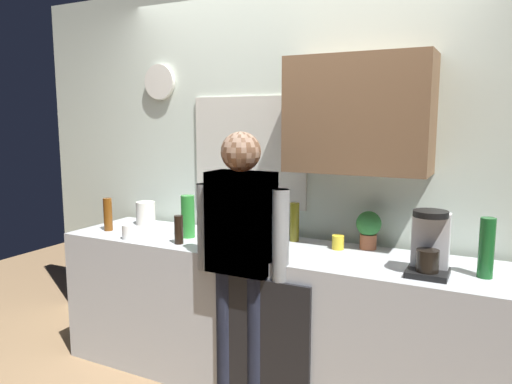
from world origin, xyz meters
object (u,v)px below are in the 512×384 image
(bottle_clear_soda, at_px, (188,216))
(storage_canister, at_px, (146,213))
(coffee_maker, at_px, (430,246))
(bottle_dark_sauce, at_px, (179,230))
(person_at_sink, at_px, (241,249))
(cup_yellow_cup, at_px, (338,242))
(bottle_olive_oil, at_px, (295,222))
(dish_soap, at_px, (279,227))
(bottle_amber_beer, at_px, (108,214))
(person_guest, at_px, (241,249))
(potted_plant, at_px, (369,227))
(cup_white_mug, at_px, (128,232))
(bottle_green_wine, at_px, (487,248))

(bottle_clear_soda, xyz_separation_m, storage_canister, (-0.51, 0.18, -0.05))
(coffee_maker, xyz_separation_m, bottle_dark_sauce, (-1.48, -0.08, -0.06))
(bottle_dark_sauce, distance_m, person_at_sink, 0.52)
(bottle_dark_sauce, height_order, cup_yellow_cup, bottle_dark_sauce)
(bottle_dark_sauce, bearing_deg, bottle_clear_soda, 105.83)
(bottle_olive_oil, distance_m, storage_canister, 1.18)
(bottle_dark_sauce, height_order, person_at_sink, person_at_sink)
(dish_soap, bearing_deg, bottle_amber_beer, -164.70)
(bottle_dark_sauce, relative_size, bottle_clear_soda, 0.64)
(coffee_maker, height_order, bottle_amber_beer, coffee_maker)
(bottle_dark_sauce, xyz_separation_m, bottle_olive_oil, (0.62, 0.39, 0.03))
(person_guest, bearing_deg, bottle_olive_oil, -112.35)
(potted_plant, bearing_deg, cup_white_mug, -161.90)
(bottle_dark_sauce, bearing_deg, cup_yellow_cup, 19.51)
(coffee_maker, relative_size, storage_canister, 1.94)
(coffee_maker, xyz_separation_m, dish_soap, (-0.97, 0.32, -0.07))
(potted_plant, bearing_deg, person_at_sink, -137.14)
(bottle_olive_oil, xyz_separation_m, potted_plant, (0.47, 0.03, 0.01))
(bottle_clear_soda, relative_size, potted_plant, 1.22)
(cup_white_mug, distance_m, storage_canister, 0.45)
(bottle_clear_soda, bearing_deg, bottle_olive_oil, 18.57)
(bottle_amber_beer, height_order, storage_canister, bottle_amber_beer)
(potted_plant, bearing_deg, person_guest, -137.14)
(coffee_maker, relative_size, cup_yellow_cup, 3.88)
(bottle_dark_sauce, bearing_deg, bottle_amber_beer, 173.41)
(coffee_maker, distance_m, cup_white_mug, 1.85)
(storage_canister, xyz_separation_m, person_at_sink, (1.07, -0.47, -0.03))
(storage_canister, bearing_deg, dish_soap, 2.24)
(storage_canister, relative_size, person_at_sink, 0.11)
(bottle_clear_soda, xyz_separation_m, person_at_sink, (0.56, -0.28, -0.08))
(bottle_olive_oil, height_order, cup_yellow_cup, bottle_olive_oil)
(person_at_sink, bearing_deg, potted_plant, 53.22)
(bottle_olive_oil, distance_m, person_at_sink, 0.52)
(coffee_maker, relative_size, person_guest, 0.21)
(person_guest, bearing_deg, cup_white_mug, -14.18)
(cup_yellow_cup, height_order, dish_soap, dish_soap)
(bottle_amber_beer, relative_size, cup_white_mug, 2.42)
(bottle_amber_beer, height_order, person_guest, person_guest)
(cup_yellow_cup, distance_m, storage_canister, 1.49)
(bottle_olive_oil, height_order, storage_canister, bottle_olive_oil)
(potted_plant, xyz_separation_m, person_at_sink, (-0.58, -0.54, -0.07))
(dish_soap, bearing_deg, potted_plant, 2.60)
(person_at_sink, bearing_deg, bottle_dark_sauce, 177.83)
(potted_plant, relative_size, person_guest, 0.14)
(bottle_olive_oil, bearing_deg, dish_soap, 178.69)
(bottle_amber_beer, relative_size, person_guest, 0.14)
(bottle_amber_beer, bearing_deg, person_at_sink, -9.20)
(bottle_green_wine, bearing_deg, bottle_amber_beer, -178.19)
(bottle_green_wine, height_order, bottle_clear_soda, bottle_green_wine)
(cup_white_mug, bearing_deg, coffee_maker, 4.10)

